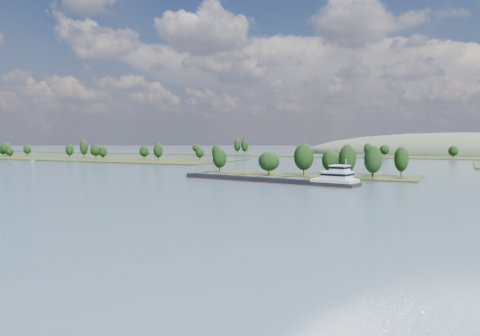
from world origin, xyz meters
The scene contains 7 objects.
ground centered at (0.00, 120.00, 0.00)m, with size 1800.00×1800.00×0.00m, color #334A59.
tree_island centered at (5.96, 178.15, 4.31)m, with size 100.00×30.87×14.93m.
left_bank centered at (-228.18, 260.05, 0.92)m, with size 300.00×80.00×16.02m.
back_shoreline centered at (6.58, 399.80, 0.62)m, with size 900.00×60.00×16.17m.
hill_west centered at (60.00, 500.00, 0.00)m, with size 320.00×160.00×44.00m, color #3B4B33.
cargo_barge centered at (2.25, 144.91, 1.26)m, with size 74.36×21.96×10.01m.
motorboat centered at (-192.73, 199.80, 1.12)m, with size 2.18×5.79×2.24m, color silver.
Camera 1 is at (66.26, -18.15, 16.68)m, focal length 35.00 mm.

